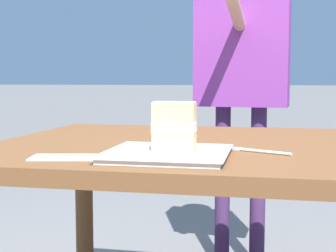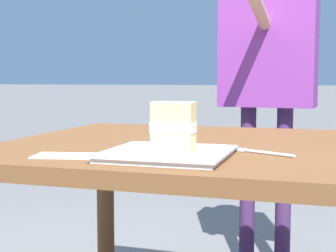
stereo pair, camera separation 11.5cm
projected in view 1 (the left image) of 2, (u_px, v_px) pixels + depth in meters
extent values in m
cylinder|color=brown|center=(84.00, 218.00, 1.99)|extent=(0.07, 0.07, 0.68)
cube|color=brown|center=(196.00, 149.00, 1.43)|extent=(1.15, 0.98, 0.04)
cube|color=white|center=(168.00, 155.00, 1.16)|extent=(0.27, 0.27, 0.01)
cube|color=white|center=(168.00, 151.00, 1.15)|extent=(0.28, 0.28, 0.00)
cube|color=#E0C17A|center=(174.00, 142.00, 1.13)|extent=(0.10, 0.05, 0.04)
cube|color=white|center=(174.00, 127.00, 1.13)|extent=(0.10, 0.06, 0.02)
sphere|color=#B21923|center=(166.00, 126.00, 1.16)|extent=(0.01, 0.01, 0.01)
sphere|color=#B21923|center=(175.00, 126.00, 1.16)|extent=(0.02, 0.02, 0.02)
sphere|color=#B21923|center=(186.00, 124.00, 1.15)|extent=(0.02, 0.02, 0.02)
sphere|color=#B21923|center=(187.00, 128.00, 1.15)|extent=(0.01, 0.01, 0.01)
cube|color=#E0C17A|center=(174.00, 112.00, 1.13)|extent=(0.10, 0.05, 0.04)
cube|color=white|center=(174.00, 102.00, 1.12)|extent=(0.09, 0.05, 0.00)
cylinder|color=silver|center=(265.00, 152.00, 1.21)|extent=(0.13, 0.07, 0.01)
cube|color=silver|center=(235.00, 149.00, 1.27)|extent=(0.04, 0.03, 0.01)
cube|color=silver|center=(64.00, 157.00, 1.14)|extent=(0.17, 0.12, 0.00)
cylinder|color=#452855|center=(223.00, 188.00, 2.33)|extent=(0.07, 0.07, 0.78)
cylinder|color=#452855|center=(258.00, 190.00, 2.28)|extent=(0.07, 0.07, 0.78)
cube|color=#7A3389|center=(242.00, 46.00, 2.24)|extent=(0.44, 0.22, 0.55)
cylinder|color=#DBA884|center=(235.00, 9.00, 2.01)|extent=(0.09, 0.45, 0.20)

